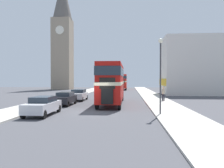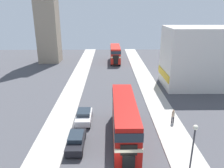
{
  "view_description": "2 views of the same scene",
  "coord_description": "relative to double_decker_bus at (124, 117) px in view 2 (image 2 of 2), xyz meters",
  "views": [
    {
      "loc": [
        3.0,
        -18.86,
        2.79
      ],
      "look_at": [
        1.1,
        5.84,
        2.29
      ],
      "focal_mm": 35.0,
      "sensor_mm": 36.0,
      "label": 1
    },
    {
      "loc": [
        -0.53,
        -14.8,
        13.61
      ],
      "look_at": [
        0.0,
        19.95,
        1.44
      ],
      "focal_mm": 35.0,
      "sensor_mm": 36.0,
      "label": 2
    }
  ],
  "objects": [
    {
      "name": "shop_building_block",
      "position": [
        18.74,
        17.07,
        2.64
      ],
      "size": [
        21.0,
        8.15,
        10.57
      ],
      "color": "silver",
      "rests_on": "ground_plane"
    },
    {
      "name": "double_decker_bus",
      "position": [
        0.0,
        0.0,
        0.0
      ],
      "size": [
        2.4,
        11.18,
        4.45
      ],
      "color": "#B2140F",
      "rests_on": "ground_plane"
    },
    {
      "name": "pedestrian_walking",
      "position": [
        6.26,
        3.29,
        -1.54
      ],
      "size": [
        0.35,
        0.35,
        1.73
      ],
      "color": "#282833",
      "rests_on": "sidewalk_right"
    },
    {
      "name": "car_parked_mid",
      "position": [
        -5.02,
        -1.42,
        -1.9
      ],
      "size": [
        1.67,
        4.1,
        1.42
      ],
      "color": "black",
      "rests_on": "ground_plane"
    },
    {
      "name": "street_lamp",
      "position": [
        4.36,
        -7.48,
        1.31
      ],
      "size": [
        0.36,
        0.36,
        5.86
      ],
      "color": "#38383D",
      "rests_on": "sidewalk_right"
    },
    {
      "name": "bus_distant",
      "position": [
        0.09,
        35.88,
        -0.14
      ],
      "size": [
        2.48,
        9.79,
        4.2
      ],
      "color": "red",
      "rests_on": "ground_plane"
    },
    {
      "name": "car_parked_far",
      "position": [
        -4.77,
        3.9,
        -1.87
      ],
      "size": [
        1.81,
        3.93,
        1.49
      ],
      "color": "white",
      "rests_on": "ground_plane"
    }
  ]
}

